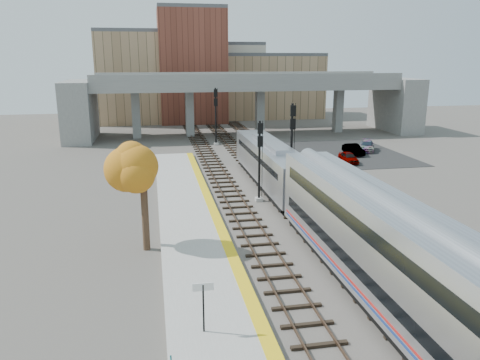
{
  "coord_description": "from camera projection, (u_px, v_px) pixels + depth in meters",
  "views": [
    {
      "loc": [
        -9.65,
        -26.74,
        11.76
      ],
      "look_at": [
        -3.14,
        7.92,
        2.5
      ],
      "focal_mm": 35.0,
      "sensor_mm": 36.0,
      "label": 1
    }
  ],
  "objects": [
    {
      "name": "yellow_strip",
      "position": [
        229.0,
        247.0,
        29.08
      ],
      "size": [
        0.7,
        60.0,
        0.01
      ],
      "primitive_type": "cube",
      "color": "yellow",
      "rests_on": "platform"
    },
    {
      "name": "buildings_far",
      "position": [
        207.0,
        78.0,
        91.64
      ],
      "size": [
        43.0,
        21.0,
        20.6
      ],
      "color": "tan",
      "rests_on": "ground"
    },
    {
      "name": "car_b",
      "position": [
        353.0,
        149.0,
        58.05
      ],
      "size": [
        1.5,
        4.02,
        1.31
      ],
      "primitive_type": "imported",
      "rotation": [
        0.0,
        0.0,
        0.03
      ],
      "color": "#99999E",
      "rests_on": "parking_lot"
    },
    {
      "name": "tree",
      "position": [
        142.0,
        165.0,
        28.2
      ],
      "size": [
        3.6,
        3.6,
        7.35
      ],
      "color": "#382619",
      "rests_on": "ground"
    },
    {
      "name": "station_sign",
      "position": [
        203.0,
        297.0,
        19.7
      ],
      "size": [
        0.9,
        0.08,
        2.27
      ],
      "rotation": [
        0.0,
        0.0,
        -0.01
      ],
      "color": "black",
      "rests_on": "platform"
    },
    {
      "name": "signal_mast_mid",
      "position": [
        292.0,
        144.0,
        43.47
      ],
      "size": [
        0.6,
        0.64,
        7.72
      ],
      "color": "#9E9E99",
      "rests_on": "ground"
    },
    {
      "name": "ground",
      "position": [
        310.0,
        246.0,
        30.13
      ],
      "size": [
        160.0,
        160.0,
        0.0
      ],
      "primitive_type": "plane",
      "color": "#47423D",
      "rests_on": "ground"
    },
    {
      "name": "platform",
      "position": [
        198.0,
        252.0,
        28.79
      ],
      "size": [
        4.5,
        60.0,
        0.35
      ],
      "primitive_type": "cube",
      "color": "#9E9E99",
      "rests_on": "ground"
    },
    {
      "name": "car_a",
      "position": [
        349.0,
        157.0,
        53.53
      ],
      "size": [
        1.66,
        3.74,
        1.25
      ],
      "primitive_type": "imported",
      "rotation": [
        0.0,
        0.0,
        -0.05
      ],
      "color": "#99999E",
      "rests_on": "parking_lot"
    },
    {
      "name": "overpass",
      "position": [
        247.0,
        97.0,
        72.31
      ],
      "size": [
        54.0,
        12.0,
        9.5
      ],
      "color": "slate",
      "rests_on": "ground"
    },
    {
      "name": "coach",
      "position": [
        390.0,
        255.0,
        21.87
      ],
      "size": [
        3.03,
        25.0,
        5.0
      ],
      "color": "#A8AAB2",
      "rests_on": "ground"
    },
    {
      "name": "parking_lot",
      "position": [
        343.0,
        153.0,
        59.24
      ],
      "size": [
        14.0,
        18.0,
        0.04
      ],
      "primitive_type": "cube",
      "color": "black",
      "rests_on": "ground"
    },
    {
      "name": "tracks",
      "position": [
        275.0,
        191.0,
        42.16
      ],
      "size": [
        10.7,
        95.0,
        0.25
      ],
      "color": "black",
      "rests_on": "ground"
    },
    {
      "name": "locomotive",
      "position": [
        271.0,
        163.0,
        43.49
      ],
      "size": [
        3.02,
        19.05,
        4.1
      ],
      "color": "#A8AAB2",
      "rests_on": "ground"
    },
    {
      "name": "signal_mast_far",
      "position": [
        216.0,
        116.0,
        63.81
      ],
      "size": [
        0.6,
        0.64,
        7.8
      ],
      "color": "#9E9E99",
      "rests_on": "ground"
    },
    {
      "name": "signal_mast_near",
      "position": [
        259.0,
        163.0,
        38.62
      ],
      "size": [
        0.6,
        0.64,
        6.8
      ],
      "color": "#9E9E99",
      "rests_on": "ground"
    },
    {
      "name": "car_c",
      "position": [
        367.0,
        146.0,
        60.37
      ],
      "size": [
        3.65,
        4.86,
        1.31
      ],
      "primitive_type": "imported",
      "rotation": [
        0.0,
        0.0,
        -0.46
      ],
      "color": "#99999E",
      "rests_on": "parking_lot"
    }
  ]
}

